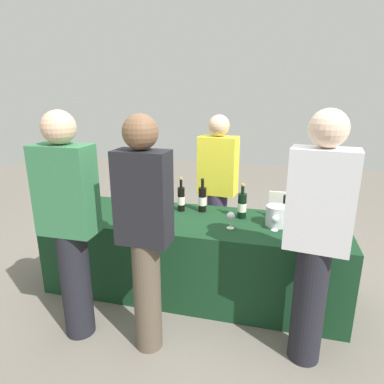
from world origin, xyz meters
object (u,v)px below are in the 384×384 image
Objects in this scene: wine_bottle_6 at (309,211)px; menu_board at (295,224)px; wine_bottle_3 at (202,199)px; wine_glass_4 at (275,220)px; wine_bottle_0 at (89,194)px; wine_glass_2 at (159,213)px; ice_bucket at (277,216)px; guest_2 at (317,234)px; wine_bottle_1 at (138,196)px; wine_glass_1 at (138,210)px; guest_1 at (144,228)px; wine_bottle_2 at (181,199)px; wine_bottle_4 at (242,205)px; wine_bottle_5 at (287,208)px; wine_glass_3 at (231,217)px; guest_0 at (69,221)px; wine_glass_0 at (88,207)px; server_pouring at (218,186)px.

menu_board is at bearing 92.67° from wine_bottle_6.
wine_glass_4 is (0.68, -0.30, -0.02)m from wine_bottle_3.
wine_bottle_0 is 0.91m from wine_glass_2.
guest_2 is at bearing -69.47° from ice_bucket.
wine_bottle_1 is at bearing 177.47° from wine_bottle_6.
guest_1 is at bearing -63.14° from wine_glass_1.
wine_glass_1 is at bearing 169.38° from guest_2.
wine_bottle_2 is 0.58m from wine_bottle_4.
wine_bottle_5 is at bearing -1.60° from wine_bottle_1.
wine_bottle_0 is at bearing 138.83° from guest_1.
guest_1 is at bearing -126.62° from wine_glass_3.
wine_glass_1 is at bearing -144.30° from wine_bottle_3.
wine_bottle_0 is at bearing -155.57° from menu_board.
ice_bucket is (-0.26, -0.10, -0.04)m from wine_bottle_6.
guest_0 is at bearing -131.90° from menu_board.
wine_glass_2 is 0.08× the size of guest_1.
wine_bottle_6 is at bearing 0.07° from wine_bottle_0.
wine_glass_1 is 1.20m from ice_bucket.
wine_bottle_4 reaches higher than menu_board.
wine_glass_2 is (-1.24, -0.32, -0.02)m from wine_bottle_6.
wine_glass_0 is 2.29m from menu_board.
wine_bottle_2 is 0.92m from wine_glass_4.
wine_bottle_4 is 2.39× the size of wine_glass_1.
wine_bottle_6 reaches higher than wine_bottle_3.
guest_1 reaches higher than menu_board.
guest_2 is at bearing -38.77° from wine_glass_3.
wine_glass_2 is (-0.29, -0.41, -0.02)m from wine_bottle_3.
wine_bottle_5 is at bearing 1.00° from wine_bottle_0.
wine_glass_4 is at bearing -110.67° from wine_bottle_5.
ice_bucket is (1.67, 0.21, -0.00)m from wine_glass_0.
wine_bottle_4 is 0.94× the size of wine_bottle_5.
wine_bottle_6 is at bearing 10.55° from wine_glass_1.
wine_bottle_2 is at bearing 162.90° from wine_glass_4.
wine_glass_0 is at bearing -173.00° from ice_bucket.
wine_glass_2 reaches higher than wine_glass_4.
wine_glass_0 is 1.66m from wine_glass_4.
wine_bottle_2 is 0.97m from wine_bottle_5.
wine_bottle_4 is at bearing 160.82° from ice_bucket.
wine_bottle_0 is 2.30m from menu_board.
wine_bottle_1 is at bearing 167.89° from wine_glass_4.
wine_bottle_2 is 0.44× the size of menu_board.
wine_bottle_2 reaches higher than wine_bottle_0.
wine_bottle_1 is at bearing -178.35° from wine_bottle_3.
wine_bottle_2 is at bearing 148.88° from wine_glass_3.
wine_bottle_5 is at bearing 47.32° from guest_1.
ice_bucket is at bearing -3.00° from wine_bottle_0.
wine_bottle_5 is 0.16m from ice_bucket.
wine_bottle_4 reaches higher than wine_glass_0.
wine_bottle_6 is at bearing 158.23° from server_pouring.
wine_bottle_6 is 2.50× the size of wine_glass_4.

